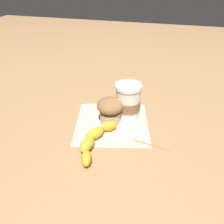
% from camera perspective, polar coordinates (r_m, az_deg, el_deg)
% --- Properties ---
extents(ground_plane, '(3.00, 3.00, 0.00)m').
position_cam_1_polar(ground_plane, '(0.73, -0.00, -2.89)').
color(ground_plane, '#A87C51').
extents(paper_napkin, '(0.28, 0.28, 0.00)m').
position_cam_1_polar(paper_napkin, '(0.73, -0.00, -2.85)').
color(paper_napkin, beige).
rests_on(paper_napkin, ground_plane).
extents(coffee_cup, '(0.09, 0.09, 0.12)m').
position_cam_1_polar(coffee_cup, '(0.73, 4.15, 2.76)').
color(coffee_cup, white).
rests_on(coffee_cup, paper_napkin).
extents(muffin, '(0.09, 0.09, 0.09)m').
position_cam_1_polar(muffin, '(0.71, -0.50, 0.67)').
color(muffin, beige).
rests_on(muffin, paper_napkin).
extents(banana, '(0.20, 0.09, 0.03)m').
position_cam_1_polar(banana, '(0.64, -4.72, -7.19)').
color(banana, gold).
rests_on(banana, paper_napkin).
extents(wooden_stirrer, '(0.03, 0.11, 0.00)m').
position_cam_1_polar(wooden_stirrer, '(0.66, 10.28, -8.56)').
color(wooden_stirrer, '#9E7547').
rests_on(wooden_stirrer, ground_plane).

